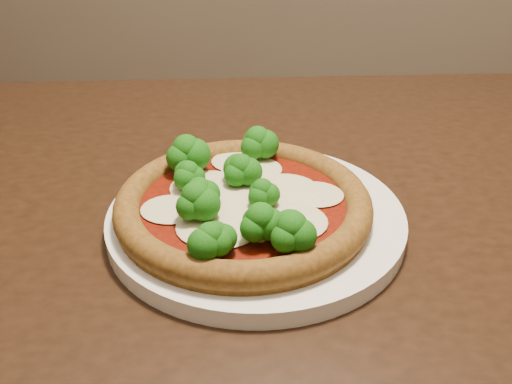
# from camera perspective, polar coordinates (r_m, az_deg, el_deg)

# --- Properties ---
(dining_table) EXTENTS (1.20, 1.00, 0.75)m
(dining_table) POSITION_cam_1_polar(r_m,az_deg,el_deg) (0.69, 6.31, -8.38)
(dining_table) COLOR black
(dining_table) RESTS_ON floor
(plate) EXTENTS (0.30, 0.30, 0.02)m
(plate) POSITION_cam_1_polar(r_m,az_deg,el_deg) (0.58, -0.00, -2.65)
(plate) COLOR white
(plate) RESTS_ON dining_table
(pizza) EXTENTS (0.25, 0.25, 0.06)m
(pizza) POSITION_cam_1_polar(r_m,az_deg,el_deg) (0.56, -1.60, -0.83)
(pizza) COLOR brown
(pizza) RESTS_ON plate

